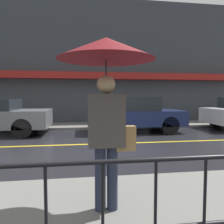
{
  "coord_description": "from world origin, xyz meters",
  "views": [
    {
      "loc": [
        -0.15,
        -6.78,
        1.49
      ],
      "look_at": [
        0.59,
        -1.69,
        1.13
      ],
      "focal_mm": 35.0,
      "sensor_mm": 36.0,
      "label": 1
    }
  ],
  "objects": [
    {
      "name": "ground_plane",
      "position": [
        0.0,
        0.0,
        0.0
      ],
      "size": [
        80.0,
        80.0,
        0.0
      ],
      "primitive_type": "plane",
      "color": "black"
    },
    {
      "name": "building_storefront",
      "position": [
        0.0,
        5.32,
        3.35
      ],
      "size": [
        28.0,
        0.85,
        6.79
      ],
      "color": "#383D42",
      "rests_on": "ground_plane"
    },
    {
      "name": "car_navy",
      "position": [
        2.09,
        2.17,
        0.76
      ],
      "size": [
        3.92,
        1.77,
        1.48
      ],
      "color": "#19234C",
      "rests_on": "ground_plane"
    },
    {
      "name": "sidewalk_far",
      "position": [
        0.0,
        4.14,
        0.05
      ],
      "size": [
        28.0,
        2.12,
        0.1
      ],
      "color": "slate",
      "rests_on": "ground_plane"
    },
    {
      "name": "pedestrian",
      "position": [
        0.16,
        -4.2,
        1.81
      ],
      "size": [
        1.15,
        1.15,
        2.08
      ],
      "color": "#23283D",
      "rests_on": "sidewalk_near"
    },
    {
      "name": "lane_marking",
      "position": [
        0.0,
        0.0,
        0.0
      ],
      "size": [
        25.2,
        0.12,
        0.01
      ],
      "color": "gold",
      "rests_on": "ground_plane"
    },
    {
      "name": "sidewalk_near",
      "position": [
        0.0,
        -4.31,
        0.05
      ],
      "size": [
        28.0,
        2.48,
        0.1
      ],
      "color": "slate",
      "rests_on": "ground_plane"
    },
    {
      "name": "railing_foreground",
      "position": [
        0.0,
        -5.3,
        0.71
      ],
      "size": [
        12.0,
        0.04,
        0.96
      ],
      "color": "black",
      "rests_on": "sidewalk_near"
    }
  ]
}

